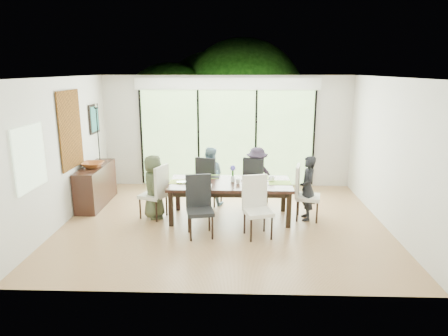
{
  "coord_description": "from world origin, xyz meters",
  "views": [
    {
      "loc": [
        0.25,
        -7.14,
        2.84
      ],
      "look_at": [
        0.0,
        0.25,
        1.0
      ],
      "focal_mm": 32.0,
      "sensor_mm": 36.0,
      "label": 1
    }
  ],
  "objects_px": {
    "chair_near_right": "(258,208)",
    "person_right_end": "(307,188)",
    "laptop": "(185,183)",
    "bowl": "(93,165)",
    "chair_left_end": "(153,191)",
    "person_far_left": "(210,176)",
    "cup_a": "(194,178)",
    "table_top": "(230,184)",
    "chair_far_left": "(210,180)",
    "chair_right_end": "(308,193)",
    "person_far_right": "(257,176)",
    "vase": "(233,179)",
    "chair_near_left": "(200,207)",
    "sideboard": "(96,185)",
    "chair_far_right": "(257,180)",
    "person_left_end": "(154,187)",
    "cup_b": "(238,182)",
    "cup_c": "(272,179)"
  },
  "relations": [
    {
      "from": "table_top",
      "to": "chair_near_left",
      "type": "bearing_deg",
      "value": -119.89
    },
    {
      "from": "chair_right_end",
      "to": "laptop",
      "type": "height_order",
      "value": "chair_right_end"
    },
    {
      "from": "person_far_right",
      "to": "bowl",
      "type": "bearing_deg",
      "value": -4.84
    },
    {
      "from": "table_top",
      "to": "cup_b",
      "type": "height_order",
      "value": "cup_b"
    },
    {
      "from": "table_top",
      "to": "chair_far_left",
      "type": "xyz_separation_m",
      "value": [
        -0.45,
        0.85,
        -0.16
      ]
    },
    {
      "from": "chair_right_end",
      "to": "person_far_left",
      "type": "relative_size",
      "value": 0.85
    },
    {
      "from": "chair_near_left",
      "to": "cup_a",
      "type": "bearing_deg",
      "value": 88.96
    },
    {
      "from": "laptop",
      "to": "chair_right_end",
      "type": "bearing_deg",
      "value": -8.03
    },
    {
      "from": "table_top",
      "to": "laptop",
      "type": "height_order",
      "value": "laptop"
    },
    {
      "from": "table_top",
      "to": "chair_right_end",
      "type": "height_order",
      "value": "chair_right_end"
    },
    {
      "from": "laptop",
      "to": "bowl",
      "type": "distance_m",
      "value": 2.16
    },
    {
      "from": "chair_far_left",
      "to": "person_right_end",
      "type": "relative_size",
      "value": 0.85
    },
    {
      "from": "chair_far_left",
      "to": "chair_near_right",
      "type": "height_order",
      "value": "same"
    },
    {
      "from": "bowl",
      "to": "chair_right_end",
      "type": "bearing_deg",
      "value": -8.22
    },
    {
      "from": "person_far_left",
      "to": "sideboard",
      "type": "relative_size",
      "value": 0.83
    },
    {
      "from": "person_right_end",
      "to": "vase",
      "type": "relative_size",
      "value": 10.75
    },
    {
      "from": "chair_near_left",
      "to": "cup_a",
      "type": "xyz_separation_m",
      "value": [
        -0.2,
        1.02,
        0.24
      ]
    },
    {
      "from": "laptop",
      "to": "cup_a",
      "type": "distance_m",
      "value": 0.29
    },
    {
      "from": "person_far_left",
      "to": "laptop",
      "type": "distance_m",
      "value": 1.02
    },
    {
      "from": "table_top",
      "to": "sideboard",
      "type": "height_order",
      "value": "sideboard"
    },
    {
      "from": "person_left_end",
      "to": "person_far_right",
      "type": "distance_m",
      "value": 2.19
    },
    {
      "from": "chair_near_right",
      "to": "person_right_end",
      "type": "height_order",
      "value": "person_right_end"
    },
    {
      "from": "chair_near_right",
      "to": "sideboard",
      "type": "xyz_separation_m",
      "value": [
        -3.38,
        1.6,
        -0.11
      ]
    },
    {
      "from": "laptop",
      "to": "chair_left_end",
      "type": "bearing_deg",
      "value": 160.79
    },
    {
      "from": "sideboard",
      "to": "cup_a",
      "type": "bearing_deg",
      "value": -14.96
    },
    {
      "from": "chair_far_right",
      "to": "person_left_end",
      "type": "height_order",
      "value": "person_left_end"
    },
    {
      "from": "chair_left_end",
      "to": "person_far_left",
      "type": "xyz_separation_m",
      "value": [
        1.05,
        0.83,
        0.09
      ]
    },
    {
      "from": "person_far_right",
      "to": "sideboard",
      "type": "distance_m",
      "value": 3.44
    },
    {
      "from": "chair_left_end",
      "to": "person_far_left",
      "type": "bearing_deg",
      "value": 149.8
    },
    {
      "from": "chair_right_end",
      "to": "person_far_right",
      "type": "bearing_deg",
      "value": 61.15
    },
    {
      "from": "person_far_left",
      "to": "chair_far_right",
      "type": "bearing_deg",
      "value": -171.33
    },
    {
      "from": "chair_near_left",
      "to": "chair_left_end",
      "type": "bearing_deg",
      "value": 126.84
    },
    {
      "from": "cup_a",
      "to": "cup_c",
      "type": "bearing_deg",
      "value": -1.91
    },
    {
      "from": "person_left_end",
      "to": "chair_right_end",
      "type": "bearing_deg",
      "value": -100.96
    },
    {
      "from": "chair_right_end",
      "to": "chair_far_right",
      "type": "bearing_deg",
      "value": 60.47
    },
    {
      "from": "vase",
      "to": "chair_right_end",
      "type": "bearing_deg",
      "value": -1.97
    },
    {
      "from": "table_top",
      "to": "chair_near_right",
      "type": "height_order",
      "value": "chair_near_right"
    },
    {
      "from": "cup_b",
      "to": "sideboard",
      "type": "bearing_deg",
      "value": 164.63
    },
    {
      "from": "cup_a",
      "to": "cup_b",
      "type": "height_order",
      "value": "cup_a"
    },
    {
      "from": "table_top",
      "to": "chair_left_end",
      "type": "height_order",
      "value": "chair_left_end"
    },
    {
      "from": "chair_right_end",
      "to": "person_far_right",
      "type": "relative_size",
      "value": 0.85
    },
    {
      "from": "chair_far_left",
      "to": "person_far_left",
      "type": "relative_size",
      "value": 0.85
    },
    {
      "from": "table_top",
      "to": "laptop",
      "type": "distance_m",
      "value": 0.86
    },
    {
      "from": "chair_near_left",
      "to": "person_right_end",
      "type": "bearing_deg",
      "value": 11.58
    },
    {
      "from": "person_right_end",
      "to": "cup_b",
      "type": "bearing_deg",
      "value": -86.38
    },
    {
      "from": "chair_near_right",
      "to": "bowl",
      "type": "bearing_deg",
      "value": 139.73
    },
    {
      "from": "chair_far_left",
      "to": "chair_left_end",
      "type": "bearing_deg",
      "value": 59.58
    },
    {
      "from": "chair_near_left",
      "to": "bowl",
      "type": "height_order",
      "value": "chair_near_left"
    },
    {
      "from": "chair_far_left",
      "to": "chair_far_right",
      "type": "xyz_separation_m",
      "value": [
        1.0,
        0.0,
        0.0
      ]
    },
    {
      "from": "person_left_end",
      "to": "person_far_right",
      "type": "xyz_separation_m",
      "value": [
        2.03,
        0.83,
        0.0
      ]
    }
  ]
}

